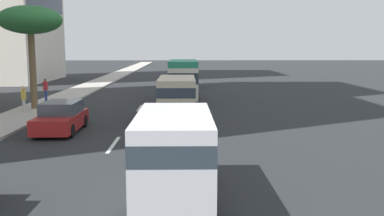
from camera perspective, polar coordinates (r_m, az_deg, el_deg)
name	(u,v)px	position (r m, az deg, el deg)	size (l,w,h in m)	color
ground_plane	(146,100)	(35.28, -6.11, 1.12)	(198.00, 198.00, 0.00)	#26282B
sidewalk_right	(62,99)	(36.51, -16.82, 1.17)	(162.00, 3.04, 0.15)	#B2ADA3
lane_stripe_mid	(114,145)	(19.37, -10.33, -4.77)	(3.20, 0.16, 0.01)	silver
lane_stripe_far	(140,108)	(30.46, -6.91, 0.01)	(3.20, 0.16, 0.01)	silver
van_lead	(174,151)	(12.19, -2.38, -5.64)	(4.78, 2.21, 2.43)	silver
minibus_second	(183,78)	(34.83, -1.17, 3.94)	(6.39, 2.40, 3.17)	silver
car_fourth	(61,118)	(22.75, -16.90, -1.21)	(4.34, 1.92, 1.53)	#A51E1E
van_fifth	(177,96)	(25.10, -2.01, 1.60)	(5.09, 2.21, 2.50)	beige
van_sixth	(184,75)	(45.43, -1.12, 4.35)	(5.18, 2.08, 2.22)	#1E478C
pedestrian_mid_block	(24,98)	(29.38, -21.37, 1.30)	(0.33, 0.23, 1.67)	beige
pedestrian_by_tree	(46,89)	(34.67, -18.78, 2.45)	(0.30, 0.32, 1.73)	navy
palm_tree	(30,21)	(30.77, -20.60, 10.68)	(4.14, 4.14, 6.80)	brown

